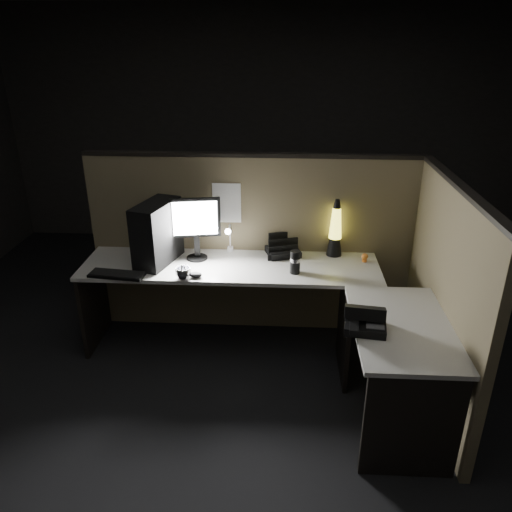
# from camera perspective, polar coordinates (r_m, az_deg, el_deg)

# --- Properties ---
(floor) EXTENTS (6.00, 6.00, 0.00)m
(floor) POSITION_cam_1_polar(r_m,az_deg,el_deg) (3.74, -1.34, -15.25)
(floor) COLOR black
(floor) RESTS_ON ground
(room_shell) EXTENTS (6.00, 6.00, 6.00)m
(room_shell) POSITION_cam_1_polar(r_m,az_deg,el_deg) (2.99, -1.63, 9.57)
(room_shell) COLOR silver
(room_shell) RESTS_ON ground
(partition_back) EXTENTS (2.66, 0.06, 1.50)m
(partition_back) POSITION_cam_1_polar(r_m,az_deg,el_deg) (4.15, -0.41, 1.10)
(partition_back) COLOR brown
(partition_back) RESTS_ON ground
(partition_right) EXTENTS (0.06, 1.66, 1.50)m
(partition_right) POSITION_cam_1_polar(r_m,az_deg,el_deg) (3.56, 20.63, -4.66)
(partition_right) COLOR brown
(partition_right) RESTS_ON ground
(desk) EXTENTS (2.60, 1.60, 0.73)m
(desk) POSITION_cam_1_polar(r_m,az_deg,el_deg) (3.61, 1.75, -5.64)
(desk) COLOR #AFADA5
(desk) RESTS_ON ground
(pc_tower) EXTENTS (0.32, 0.50, 0.48)m
(pc_tower) POSITION_cam_1_polar(r_m,az_deg,el_deg) (3.90, -11.23, 2.59)
(pc_tower) COLOR black
(pc_tower) RESTS_ON desk
(monitor) EXTENTS (0.39, 0.17, 0.50)m
(monitor) POSITION_cam_1_polar(r_m,az_deg,el_deg) (3.90, -6.91, 3.81)
(monitor) COLOR black
(monitor) RESTS_ON desk
(keyboard) EXTENTS (0.42, 0.18, 0.02)m
(keyboard) POSITION_cam_1_polar(r_m,az_deg,el_deg) (3.83, -15.60, -2.07)
(keyboard) COLOR black
(keyboard) RESTS_ON desk
(mouse) EXTENTS (0.11, 0.08, 0.04)m
(mouse) POSITION_cam_1_polar(r_m,az_deg,el_deg) (3.69, -6.92, -2.14)
(mouse) COLOR black
(mouse) RESTS_ON desk
(clip_lamp) EXTENTS (0.05, 0.19, 0.25)m
(clip_lamp) POSITION_cam_1_polar(r_m,az_deg,el_deg) (4.00, -3.10, 2.12)
(clip_lamp) COLOR white
(clip_lamp) RESTS_ON desk
(organizer) EXTENTS (0.30, 0.28, 0.19)m
(organizer) POSITION_cam_1_polar(r_m,az_deg,el_deg) (4.04, 3.11, 0.78)
(organizer) COLOR black
(organizer) RESTS_ON desk
(lava_lamp) EXTENTS (0.13, 0.13, 0.47)m
(lava_lamp) POSITION_cam_1_polar(r_m,az_deg,el_deg) (4.02, 9.05, 2.69)
(lava_lamp) COLOR black
(lava_lamp) RESTS_ON desk
(travel_mug) EXTENTS (0.08, 0.08, 0.18)m
(travel_mug) POSITION_cam_1_polar(r_m,az_deg,el_deg) (3.71, 4.49, -0.69)
(travel_mug) COLOR black
(travel_mug) RESTS_ON desk
(steel_mug) EXTENTS (0.12, 0.12, 0.09)m
(steel_mug) POSITION_cam_1_polar(r_m,az_deg,el_deg) (3.66, -8.33, -1.97)
(steel_mug) COLOR #B4B4BB
(steel_mug) RESTS_ON desk
(figurine) EXTENTS (0.05, 0.05, 0.05)m
(figurine) POSITION_cam_1_polar(r_m,az_deg,el_deg) (3.99, 12.33, -0.06)
(figurine) COLOR orange
(figurine) RESTS_ON desk
(pinned_paper) EXTENTS (0.23, 0.00, 0.32)m
(pinned_paper) POSITION_cam_1_polar(r_m,az_deg,el_deg) (4.00, -3.37, 6.06)
(pinned_paper) COLOR white
(pinned_paper) RESTS_ON partition_back
(desk_phone) EXTENTS (0.27, 0.28, 0.15)m
(desk_phone) POSITION_cam_1_polar(r_m,az_deg,el_deg) (3.10, 12.29, -7.19)
(desk_phone) COLOR black
(desk_phone) RESTS_ON desk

